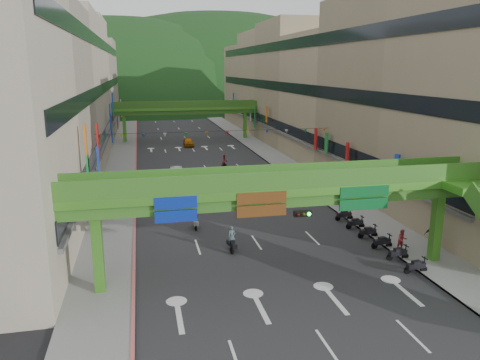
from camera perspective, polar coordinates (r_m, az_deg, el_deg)
The scene contains 23 objects.
ground at distance 25.63m, azimuth 8.84°, elevation -17.07°, with size 320.00×320.00×0.00m, color black.
road_slab at distance 72.17m, azimuth -5.33°, elevation 3.12°, with size 18.00×140.00×0.02m, color #28282B.
sidewalk_left at distance 71.74m, azimuth -14.09°, elevation 2.76°, with size 4.00×140.00×0.15m, color gray.
sidewalk_right at distance 74.22m, azimuth 3.15°, elevation 3.50°, with size 4.00×140.00×0.15m, color gray.
curb_left at distance 71.68m, azimuth -12.58°, elevation 2.85°, with size 0.20×140.00×0.18m, color #CC5959.
curb_right at distance 73.75m, azimuth 1.72°, elevation 3.46°, with size 0.20×140.00×0.18m, color gray.
building_row_left at distance 71.40m, azimuth -20.99°, elevation 9.83°, with size 12.80×95.00×19.00m.
building_row_right at distance 75.64m, azimuth 9.15°, elevation 10.70°, with size 12.80×95.00×19.00m.
overpass_near at distance 28.55m, azimuth 7.15°, elevation -2.38°, with size 28.00×12.27×7.10m.
overpass_far at distance 86.24m, azimuth -6.62°, elevation 8.41°, with size 28.00×2.20×7.10m.
hill_left at distance 181.10m, azimuth -14.36°, elevation 9.01°, with size 168.00×140.00×112.00m, color #1C4419.
hill_right at distance 203.66m, azimuth -2.69°, elevation 9.87°, with size 208.00×176.00×128.00m, color #1C4419.
bunting_string at distance 51.66m, azimuth -2.80°, elevation 5.71°, with size 26.00×0.36×0.47m.
scooter_rider_near at distance 34.05m, azimuth -1.01°, elevation -7.31°, with size 0.69×1.59×1.89m.
scooter_rider_mid at distance 60.35m, azimuth -1.88°, elevation 2.19°, with size 1.00×1.58×2.14m.
scooter_rider_left at distance 38.81m, azimuth -5.49°, elevation -4.47°, with size 1.02×1.60×2.05m.
scooter_rider_far at distance 47.84m, azimuth -8.16°, elevation -1.05°, with size 0.94×1.58×2.07m.
parked_scooter_row at distance 37.07m, azimuth 16.11°, elevation -6.66°, with size 1.60×11.58×1.08m.
car_silver at distance 57.00m, azimuth -7.78°, elevation 0.93°, with size 1.41×4.05×1.34m, color #A4A5AC.
car_yellow at distance 79.97m, azimuth -6.30°, elevation 4.62°, with size 1.65×4.11×1.40m, color #BE670C.
pedestrian_red at distance 35.88m, azimuth 19.15°, elevation -7.13°, with size 0.76×0.59×1.56m, color #A82D34.
pedestrian_dark at distance 37.09m, azimuth 22.36°, elevation -6.49°, with size 1.08×0.45×1.85m, color black.
pedestrian_blue at distance 45.80m, azimuth 11.61°, elevation -2.18°, with size 0.74×0.48×1.59m, color #3D4063.
Camera 1 is at (-8.24, -20.51, 12.98)m, focal length 35.00 mm.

